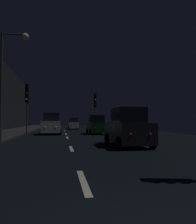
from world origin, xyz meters
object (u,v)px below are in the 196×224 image
(car_distant_taillights, at_px, (73,124))
(traffic_light_far_right, at_px, (95,103))
(car_approaching_headlights, at_px, (51,124))
(car_parked_right_far, at_px, (96,125))
(streetlamp_overhead, at_px, (9,69))
(car_parked_right_near, at_px, (128,129))
(traffic_light_far_left, at_px, (27,98))

(car_distant_taillights, bearing_deg, traffic_light_far_right, -163.33)
(traffic_light_far_right, bearing_deg, car_approaching_headlights, -50.14)
(car_approaching_headlights, height_order, car_parked_right_far, car_approaching_headlights)
(car_approaching_headlights, distance_m, car_distant_taillights, 14.04)
(traffic_light_far_right, relative_size, car_approaching_headlights, 1.15)
(streetlamp_overhead, bearing_deg, car_parked_right_near, -18.34)
(car_distant_taillights, relative_size, car_parked_right_far, 0.95)
(car_parked_right_near, bearing_deg, traffic_light_far_right, -2.66)
(car_approaching_headlights, relative_size, car_distant_taillights, 1.18)
(car_parked_right_near, height_order, car_parked_right_far, car_parked_right_near)
(traffic_light_far_right, height_order, car_parked_right_far, traffic_light_far_right)
(traffic_light_far_left, distance_m, traffic_light_far_right, 9.93)
(car_parked_right_near, relative_size, car_distant_taillights, 1.13)
(traffic_light_far_right, xyz_separation_m, streetlamp_overhead, (-7.75, -14.95, 0.89))
(traffic_light_far_left, distance_m, streetlamp_overhead, 9.14)
(car_parked_right_far, bearing_deg, traffic_light_far_right, -7.53)
(traffic_light_far_right, relative_size, car_distant_taillights, 1.36)
(car_parked_right_far, bearing_deg, streetlamp_overhead, 142.00)
(traffic_light_far_right, distance_m, car_distant_taillights, 9.10)
(car_distant_taillights, bearing_deg, streetlamp_overhead, 167.20)
(traffic_light_far_right, bearing_deg, traffic_light_far_left, -58.51)
(car_approaching_headlights, xyz_separation_m, car_parked_right_far, (4.73, -0.62, -0.11))
(traffic_light_far_right, bearing_deg, car_parked_right_far, -12.17)
(streetlamp_overhead, relative_size, car_parked_right_near, 1.64)
(streetlamp_overhead, xyz_separation_m, car_parked_right_near, (6.95, -2.30, -3.68))
(streetlamp_overhead, height_order, car_parked_right_near, streetlamp_overhead)
(car_approaching_headlights, relative_size, car_parked_right_near, 1.05)
(car_distant_taillights, distance_m, car_parked_right_far, 14.42)
(traffic_light_far_left, distance_m, car_parked_right_far, 7.77)
(traffic_light_far_right, xyz_separation_m, car_approaching_headlights, (-5.54, -5.44, -2.74))
(traffic_light_far_left, height_order, streetlamp_overhead, streetlamp_overhead)
(traffic_light_far_right, distance_m, streetlamp_overhead, 16.86)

